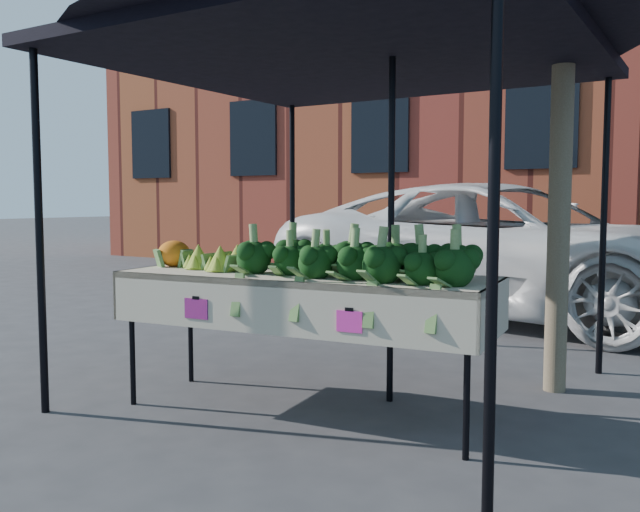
{
  "coord_description": "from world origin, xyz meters",
  "views": [
    {
      "loc": [
        2.22,
        -3.7,
        1.36
      ],
      "look_at": [
        -0.05,
        0.06,
        1.0
      ],
      "focal_mm": 37.78,
      "sensor_mm": 36.0,
      "label": 1
    }
  ],
  "objects_px": {
    "canopy": "(351,199)",
    "street_tree": "(563,74)",
    "vehicle": "(508,74)",
    "table": "(304,344)"
  },
  "relations": [
    {
      "from": "canopy",
      "to": "vehicle",
      "type": "relative_size",
      "value": 0.56
    },
    {
      "from": "table",
      "to": "canopy",
      "type": "relative_size",
      "value": 0.78
    },
    {
      "from": "table",
      "to": "canopy",
      "type": "distance_m",
      "value": 1.1
    },
    {
      "from": "canopy",
      "to": "table",
      "type": "bearing_deg",
      "value": -90.44
    },
    {
      "from": "vehicle",
      "to": "street_tree",
      "type": "xyz_separation_m",
      "value": [
        1.24,
        -3.03,
        -0.6
      ]
    },
    {
      "from": "table",
      "to": "street_tree",
      "type": "relative_size",
      "value": 0.55
    },
    {
      "from": "table",
      "to": "street_tree",
      "type": "xyz_separation_m",
      "value": [
        1.26,
        1.38,
        1.78
      ]
    },
    {
      "from": "canopy",
      "to": "street_tree",
      "type": "height_order",
      "value": "street_tree"
    },
    {
      "from": "canopy",
      "to": "street_tree",
      "type": "bearing_deg",
      "value": 31.47
    },
    {
      "from": "canopy",
      "to": "vehicle",
      "type": "distance_m",
      "value": 4.07
    }
  ]
}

